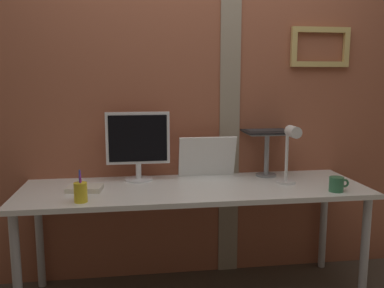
% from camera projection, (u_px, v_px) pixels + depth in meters
% --- Properties ---
extents(brick_wall_back, '(3.51, 0.16, 2.52)m').
position_uv_depth(brick_wall_back, '(193.00, 96.00, 2.81)').
color(brick_wall_back, '#9E563D').
rests_on(brick_wall_back, ground_plane).
extents(desk, '(2.11, 0.66, 0.72)m').
position_uv_depth(desk, '(194.00, 197.00, 2.52)').
color(desk, white).
rests_on(desk, ground_plane).
extents(monitor, '(0.41, 0.18, 0.45)m').
position_uv_depth(monitor, '(138.00, 142.00, 2.62)').
color(monitor, white).
rests_on(monitor, desk).
extents(laptop_stand, '(0.28, 0.22, 0.30)m').
position_uv_depth(laptop_stand, '(267.00, 147.00, 2.75)').
color(laptop_stand, gray).
rests_on(laptop_stand, desk).
extents(laptop, '(0.31, 0.30, 0.21)m').
position_uv_depth(laptop, '(264.00, 124.00, 2.79)').
color(laptop, black).
rests_on(laptop, laptop_stand).
extents(whiteboard_panel, '(0.38, 0.09, 0.28)m').
position_uv_depth(whiteboard_panel, '(207.00, 157.00, 2.75)').
color(whiteboard_panel, white).
rests_on(whiteboard_panel, desk).
extents(desk_lamp, '(0.12, 0.20, 0.38)m').
position_uv_depth(desk_lamp, '(290.00, 148.00, 2.50)').
color(desk_lamp, white).
rests_on(desk_lamp, desk).
extents(pen_cup, '(0.07, 0.07, 0.18)m').
position_uv_depth(pen_cup, '(81.00, 192.00, 2.18)').
color(pen_cup, yellow).
rests_on(pen_cup, desk).
extents(coffee_mug, '(0.12, 0.08, 0.09)m').
position_uv_depth(coffee_mug, '(337.00, 184.00, 2.39)').
color(coffee_mug, '#33724C').
rests_on(coffee_mug, desk).
extents(paper_clutter_stack, '(0.22, 0.17, 0.03)m').
position_uv_depth(paper_clutter_stack, '(85.00, 188.00, 2.41)').
color(paper_clutter_stack, silver).
rests_on(paper_clutter_stack, desk).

